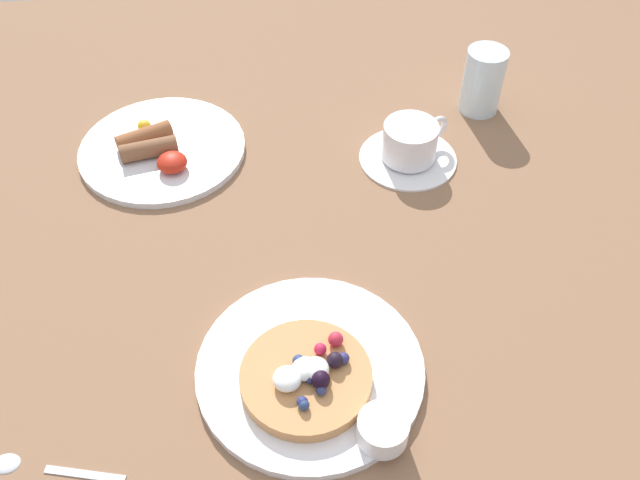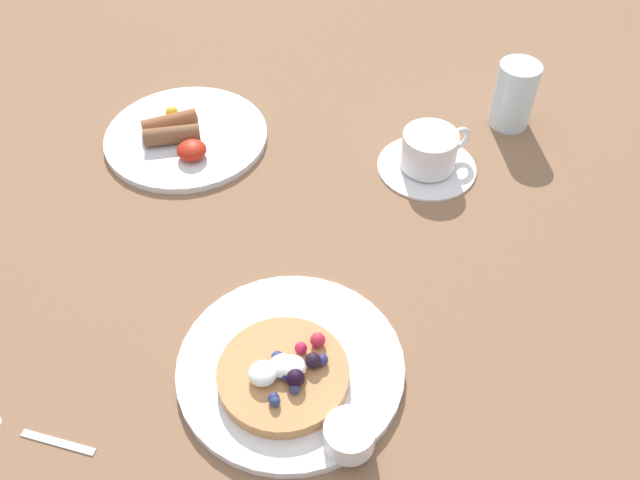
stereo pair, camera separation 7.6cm
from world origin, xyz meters
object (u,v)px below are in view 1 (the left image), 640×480
pancake_plate (310,369)px  breakfast_plate (163,149)px  coffee_cup (411,140)px  syrup_ramekin (383,429)px  teaspoon (32,466)px  coffee_saucer (408,157)px  water_glass (483,81)px

pancake_plate → breakfast_plate: pancake_plate is taller
coffee_cup → syrup_ramekin: bearing=-102.9°
breakfast_plate → teaspoon: breakfast_plate is taller
pancake_plate → coffee_cup: (16.52, 34.51, 2.83)cm
coffee_saucer → water_glass: bearing=41.3°
pancake_plate → coffee_cup: coffee_cup is taller
breakfast_plate → pancake_plate: bearing=-63.9°
teaspoon → coffee_cup: bearing=44.3°
coffee_cup → coffee_saucer: bearing=-150.3°
coffee_cup → water_glass: water_glass is taller
coffee_saucer → syrup_ramekin: bearing=-102.8°
water_glass → syrup_ramekin: bearing=-112.6°
coffee_saucer → coffee_cup: coffee_cup is taller
water_glass → teaspoon: bearing=-136.3°
teaspoon → syrup_ramekin: bearing=0.2°
breakfast_plate → syrup_ramekin: bearing=-61.7°
teaspoon → pancake_plate: bearing=17.5°
coffee_cup → breakfast_plate: bearing=173.2°
syrup_ramekin → teaspoon: (-34.58, -0.11, -2.38)cm
pancake_plate → coffee_saucer: 38.13cm
syrup_ramekin → coffee_saucer: syrup_ramekin is taller
breakfast_plate → teaspoon: size_ratio=1.78×
pancake_plate → coffee_saucer: size_ratio=1.77×
syrup_ramekin → breakfast_plate: size_ratio=0.22×
breakfast_plate → water_glass: 48.96cm
water_glass → coffee_saucer: bearing=-138.7°
coffee_saucer → teaspoon: size_ratio=1.04×
pancake_plate → water_glass: (29.24, 45.75, 4.46)cm
coffee_saucer → water_glass: size_ratio=1.39×
pancake_plate → water_glass: size_ratio=2.46×
syrup_ramekin → breakfast_plate: 54.01cm
breakfast_plate → coffee_saucer: (35.39, -4.34, -0.16)cm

